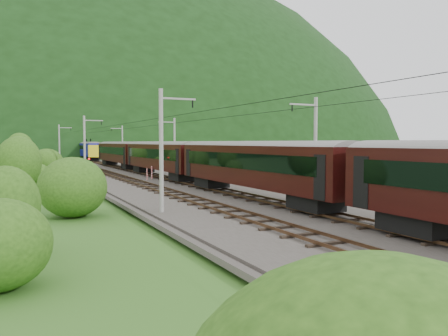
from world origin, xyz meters
name	(u,v)px	position (x,y,z in m)	size (l,w,h in m)	color
ground	(245,210)	(0.00, 0.00, 0.00)	(600.00, 600.00, 0.00)	#2C571B
railbed	(192,193)	(0.00, 10.00, 0.15)	(14.00, 220.00, 0.30)	#38332D
track_left	(167,192)	(-2.40, 10.00, 0.37)	(2.40, 220.00, 0.27)	brown
track_right	(216,190)	(2.40, 10.00, 0.37)	(2.40, 220.00, 0.27)	brown
catenary_left	(85,145)	(-6.12, 32.00, 4.50)	(2.54, 192.28, 8.00)	gray
catenary_right	(174,145)	(6.12, 32.00, 4.50)	(2.54, 192.28, 8.00)	gray
overhead_wires	(192,118)	(0.00, 10.00, 7.10)	(4.83, 198.00, 0.03)	black
mountain_main	(37,150)	(0.00, 260.00, 0.00)	(504.00, 360.00, 244.00)	black
train	(197,154)	(2.40, 14.63, 3.63)	(3.08, 148.46, 5.36)	black
hazard_post_near	(147,174)	(-0.19, 24.05, 1.01)	(0.15, 0.15, 1.42)	red
hazard_post_far	(152,173)	(0.76, 25.22, 1.09)	(0.17, 0.17, 1.57)	red
signal	(89,165)	(-4.99, 36.30, 1.67)	(0.26, 0.26, 2.33)	black
vegetation_left	(29,165)	(-13.26, 21.94, 2.52)	(11.09, 146.48, 6.91)	#244713
vegetation_right	(327,179)	(11.99, 5.62, 1.34)	(7.10, 108.71, 2.95)	#244713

